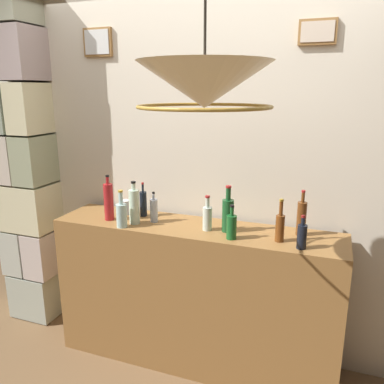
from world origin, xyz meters
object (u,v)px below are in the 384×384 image
(liquor_bottle_vermouth, at_px, (232,226))
(liquor_bottle_tequila, at_px, (121,214))
(liquor_bottle_sherry, at_px, (228,214))
(liquor_bottle_rye, at_px, (302,236))
(liquor_bottle_amaro, at_px, (154,210))
(liquor_bottle_vodka, at_px, (109,201))
(liquor_bottle_bourbon, at_px, (143,203))
(liquor_bottle_scotch, at_px, (301,218))
(pendant_lamp, at_px, (205,86))
(glass_tumbler_rocks, at_px, (125,207))
(liquor_bottle_gin, at_px, (134,206))
(liquor_bottle_mezcal, at_px, (280,226))
(liquor_bottle_port, at_px, (207,217))

(liquor_bottle_vermouth, relative_size, liquor_bottle_tequila, 0.85)
(liquor_bottle_tequila, relative_size, liquor_bottle_sherry, 0.84)
(liquor_bottle_rye, distance_m, liquor_bottle_amaro, 1.00)
(liquor_bottle_vodka, bearing_deg, liquor_bottle_bourbon, 39.59)
(liquor_bottle_bourbon, bearing_deg, liquor_bottle_sherry, -8.29)
(liquor_bottle_bourbon, xyz_separation_m, liquor_bottle_rye, (1.11, -0.22, -0.02))
(liquor_bottle_tequila, height_order, liquor_bottle_scotch, liquor_bottle_scotch)
(liquor_bottle_sherry, distance_m, pendant_lamp, 0.98)
(liquor_bottle_tequila, height_order, pendant_lamp, pendant_lamp)
(liquor_bottle_vermouth, height_order, glass_tumbler_rocks, liquor_bottle_vermouth)
(liquor_bottle_tequila, distance_m, liquor_bottle_gin, 0.11)
(liquor_bottle_rye, bearing_deg, liquor_bottle_scotch, 96.07)
(liquor_bottle_mezcal, relative_size, liquor_bottle_port, 1.14)
(liquor_bottle_bourbon, relative_size, pendant_lamp, 0.41)
(liquor_bottle_port, distance_m, liquor_bottle_amaro, 0.39)
(liquor_bottle_sherry, xyz_separation_m, liquor_bottle_amaro, (-0.52, 0.01, -0.03))
(liquor_bottle_scotch, bearing_deg, liquor_bottle_bourbon, 179.99)
(liquor_bottle_rye, bearing_deg, liquor_bottle_gin, 177.18)
(liquor_bottle_gin, bearing_deg, liquor_bottle_amaro, 34.87)
(liquor_bottle_tequila, distance_m, liquor_bottle_rye, 1.14)
(liquor_bottle_amaro, bearing_deg, pendant_lamp, -47.30)
(pendant_lamp, bearing_deg, liquor_bottle_vermouth, 87.73)
(liquor_bottle_vermouth, relative_size, liquor_bottle_gin, 0.73)
(liquor_bottle_mezcal, relative_size, liquor_bottle_amaro, 1.24)
(liquor_bottle_tequila, relative_size, liquor_bottle_vodka, 0.79)
(glass_tumbler_rocks, height_order, pendant_lamp, pendant_lamp)
(liquor_bottle_gin, xyz_separation_m, glass_tumbler_rocks, (-0.16, 0.15, -0.07))
(liquor_bottle_gin, relative_size, liquor_bottle_sherry, 0.98)
(liquor_bottle_tequila, relative_size, liquor_bottle_gin, 0.86)
(glass_tumbler_rocks, bearing_deg, pendant_lamp, -39.48)
(liquor_bottle_scotch, distance_m, liquor_bottle_gin, 1.09)
(liquor_bottle_scotch, relative_size, glass_tumbler_rocks, 2.78)
(liquor_bottle_bourbon, distance_m, liquor_bottle_port, 0.53)
(liquor_bottle_vermouth, xyz_separation_m, liquor_bottle_sherry, (-0.05, 0.12, 0.04))
(liquor_bottle_bourbon, relative_size, liquor_bottle_rye, 1.24)
(liquor_bottle_rye, bearing_deg, liquor_bottle_vodka, 177.19)
(liquor_bottle_bourbon, relative_size, liquor_bottle_sherry, 0.82)
(liquor_bottle_scotch, relative_size, liquor_bottle_gin, 0.98)
(liquor_bottle_mezcal, distance_m, liquor_bottle_vodka, 1.17)
(liquor_bottle_mezcal, bearing_deg, liquor_bottle_gin, -179.30)
(liquor_bottle_rye, height_order, pendant_lamp, pendant_lamp)
(liquor_bottle_rye, relative_size, liquor_bottle_vodka, 0.62)
(liquor_bottle_scotch, bearing_deg, liquor_bottle_vodka, -173.14)
(liquor_bottle_port, distance_m, glass_tumbler_rocks, 0.67)
(liquor_bottle_vodka, bearing_deg, liquor_bottle_mezcal, 0.10)
(liquor_bottle_tequila, distance_m, pendant_lamp, 1.16)
(liquor_bottle_bourbon, relative_size, liquor_bottle_port, 1.08)
(liquor_bottle_gin, distance_m, liquor_bottle_amaro, 0.14)
(liquor_bottle_mezcal, distance_m, pendant_lamp, 1.01)
(liquor_bottle_amaro, relative_size, glass_tumbler_rocks, 2.05)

